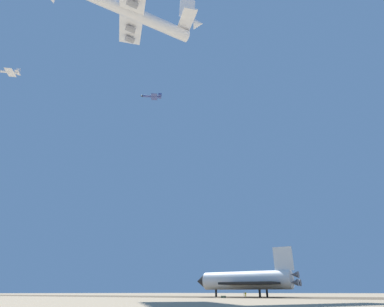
{
  "coord_description": "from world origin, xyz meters",
  "views": [
    {
      "loc": [
        -54.01,
        106.21,
        1.52
      ],
      "look_at": [
        16.77,
        17.94,
        53.33
      ],
      "focal_mm": 28.43,
      "sensor_mm": 36.0,
      "label": 1
    }
  ],
  "objects_px": {
    "space_shuttle": "(245,280)",
    "carrier_jet": "(130,11)",
    "chase_jet_lead": "(152,96)",
    "ground_crew_near_nose": "(246,294)",
    "chase_jet_right_wing": "(8,72)",
    "ground_support_crate": "(223,297)",
    "ground_crew_mid_fuselage": "(244,294)"
  },
  "relations": [
    {
      "from": "space_shuttle",
      "to": "carrier_jet",
      "type": "height_order",
      "value": "carrier_jet"
    },
    {
      "from": "carrier_jet",
      "to": "chase_jet_lead",
      "type": "relative_size",
      "value": 5.07
    },
    {
      "from": "chase_jet_lead",
      "to": "ground_crew_near_nose",
      "type": "distance_m",
      "value": 145.86
    },
    {
      "from": "carrier_jet",
      "to": "chase_jet_right_wing",
      "type": "xyz_separation_m",
      "value": [
        82.19,
        22.29,
        -9.77
      ]
    },
    {
      "from": "chase_jet_lead",
      "to": "chase_jet_right_wing",
      "type": "relative_size",
      "value": 0.98
    },
    {
      "from": "carrier_jet",
      "to": "ground_crew_near_nose",
      "type": "bearing_deg",
      "value": -170.13
    },
    {
      "from": "chase_jet_right_wing",
      "to": "ground_support_crate",
      "type": "bearing_deg",
      "value": 151.54
    },
    {
      "from": "chase_jet_lead",
      "to": "chase_jet_right_wing",
      "type": "bearing_deg",
      "value": 19.93
    },
    {
      "from": "space_shuttle",
      "to": "ground_support_crate",
      "type": "xyz_separation_m",
      "value": [
        -2.4,
        17.57,
        -5.05
      ]
    },
    {
      "from": "space_shuttle",
      "to": "ground_crew_mid_fuselage",
      "type": "relative_size",
      "value": 22.42
    },
    {
      "from": "space_shuttle",
      "to": "ground_crew_mid_fuselage",
      "type": "height_order",
      "value": "space_shuttle"
    },
    {
      "from": "chase_jet_right_wing",
      "to": "space_shuttle",
      "type": "bearing_deg",
      "value": 159.2
    },
    {
      "from": "chase_jet_right_wing",
      "to": "ground_crew_near_nose",
      "type": "height_order",
      "value": "chase_jet_right_wing"
    },
    {
      "from": "space_shuttle",
      "to": "chase_jet_lead",
      "type": "distance_m",
      "value": 147.23
    },
    {
      "from": "chase_jet_lead",
      "to": "ground_crew_mid_fuselage",
      "type": "height_order",
      "value": "chase_jet_lead"
    },
    {
      "from": "ground_crew_mid_fuselage",
      "to": "space_shuttle",
      "type": "bearing_deg",
      "value": 66.67
    },
    {
      "from": "carrier_jet",
      "to": "ground_crew_mid_fuselage",
      "type": "height_order",
      "value": "carrier_jet"
    },
    {
      "from": "carrier_jet",
      "to": "ground_crew_near_nose",
      "type": "relative_size",
      "value": 38.05
    },
    {
      "from": "carrier_jet",
      "to": "ground_crew_near_nose",
      "type": "xyz_separation_m",
      "value": [
        -26.12,
        -50.57,
        -128.79
      ]
    },
    {
      "from": "chase_jet_lead",
      "to": "ground_crew_mid_fuselage",
      "type": "distance_m",
      "value": 145.36
    },
    {
      "from": "carrier_jet",
      "to": "ground_crew_mid_fuselage",
      "type": "xyz_separation_m",
      "value": [
        -25.09,
        -51.13,
        -128.79
      ]
    },
    {
      "from": "chase_jet_lead",
      "to": "space_shuttle",
      "type": "bearing_deg",
      "value": 121.08
    },
    {
      "from": "carrier_jet",
      "to": "ground_support_crate",
      "type": "height_order",
      "value": "carrier_jet"
    },
    {
      "from": "ground_crew_mid_fuselage",
      "to": "chase_jet_lead",
      "type": "bearing_deg",
      "value": -60.18
    },
    {
      "from": "carrier_jet",
      "to": "chase_jet_lead",
      "type": "height_order",
      "value": "carrier_jet"
    },
    {
      "from": "chase_jet_right_wing",
      "to": "ground_crew_mid_fuselage",
      "type": "relative_size",
      "value": 7.65
    },
    {
      "from": "space_shuttle",
      "to": "carrier_jet",
      "type": "bearing_deg",
      "value": 40.16
    },
    {
      "from": "carrier_jet",
      "to": "ground_support_crate",
      "type": "distance_m",
      "value": 135.78
    },
    {
      "from": "chase_jet_lead",
      "to": "ground_crew_near_nose",
      "type": "relative_size",
      "value": 7.5
    },
    {
      "from": "chase_jet_lead",
      "to": "ground_support_crate",
      "type": "distance_m",
      "value": 156.07
    },
    {
      "from": "chase_jet_right_wing",
      "to": "ground_support_crate",
      "type": "height_order",
      "value": "chase_jet_right_wing"
    },
    {
      "from": "space_shuttle",
      "to": "ground_support_crate",
      "type": "bearing_deg",
      "value": 90.53
    }
  ]
}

